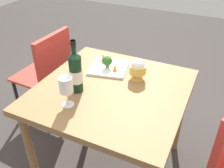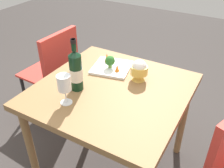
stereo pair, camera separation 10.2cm
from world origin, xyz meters
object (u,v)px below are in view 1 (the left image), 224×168
at_px(broccoli_floret, 107,61).
at_px(carrot_garnish_right, 103,58).
at_px(chair_near_window, 49,69).
at_px(wine_bottle, 76,72).
at_px(serving_plate, 109,67).
at_px(rice_bowl, 138,69).
at_px(wine_glass, 66,86).
at_px(carrot_garnish_left, 115,68).

xyz_separation_m(broccoli_floret, carrot_garnish_right, (0.06, -0.06, -0.02)).
xyz_separation_m(chair_near_window, wine_bottle, (-0.55, 0.40, 0.32)).
xyz_separation_m(chair_near_window, serving_plate, (-0.61, 0.08, 0.20)).
distance_m(chair_near_window, rice_bowl, 0.88).
distance_m(wine_glass, carrot_garnish_right, 0.52).
bearing_deg(serving_plate, chair_near_window, -7.23).
bearing_deg(rice_bowl, broccoli_floret, -5.97).
distance_m(rice_bowl, carrot_garnish_left, 0.16).
height_order(wine_glass, serving_plate, wine_glass).
height_order(wine_bottle, broccoli_floret, wine_bottle).
xyz_separation_m(chair_near_window, wine_glass, (-0.58, 0.54, 0.32)).
height_order(wine_bottle, wine_glass, wine_bottle).
height_order(rice_bowl, carrot_garnish_left, rice_bowl).
height_order(wine_glass, rice_bowl, wine_glass).
bearing_deg(wine_glass, serving_plate, -93.35).
bearing_deg(wine_bottle, serving_plate, -100.02).
xyz_separation_m(wine_bottle, rice_bowl, (-0.28, -0.28, -0.05)).
distance_m(broccoli_floret, carrot_garnish_left, 0.07).
bearing_deg(serving_plate, wine_glass, 86.65).
distance_m(chair_near_window, wine_bottle, 0.75).
relative_size(rice_bowl, serving_plate, 0.48).
xyz_separation_m(rice_bowl, serving_plate, (0.22, -0.04, -0.07)).
xyz_separation_m(wine_glass, broccoli_floret, (-0.03, -0.45, -0.06)).
height_order(serving_plate, carrot_garnish_left, carrot_garnish_left).
bearing_deg(broccoli_floret, rice_bowl, 174.03).
distance_m(wine_bottle, rice_bowl, 0.40).
distance_m(rice_bowl, carrot_garnish_right, 0.30).
relative_size(wine_bottle, wine_glass, 1.82).
bearing_deg(wine_glass, broccoli_floret, -93.22).
relative_size(serving_plate, carrot_garnish_right, 4.94).
distance_m(wine_glass, broccoli_floret, 0.45).
xyz_separation_m(wine_glass, serving_plate, (-0.03, -0.47, -0.12)).
height_order(wine_bottle, rice_bowl, wine_bottle).
bearing_deg(rice_bowl, chair_near_window, -8.19).
distance_m(wine_bottle, wine_glass, 0.15).
relative_size(wine_glass, carrot_garnish_left, 3.47).
height_order(broccoli_floret, carrot_garnish_right, broccoli_floret).
bearing_deg(wine_bottle, broccoli_floret, -100.25).
distance_m(wine_bottle, carrot_garnish_right, 0.38).
bearing_deg(carrot_garnish_right, carrot_garnish_left, 146.82).
bearing_deg(broccoli_floret, carrot_garnish_right, -45.48).
bearing_deg(wine_bottle, chair_near_window, -35.94).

